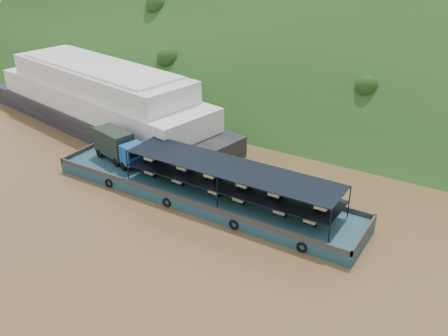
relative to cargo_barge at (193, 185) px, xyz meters
The scene contains 4 objects.
ground 5.11m from the cargo_barge, 14.55° to the right, with size 160.00×160.00×0.00m, color brown.
hillside 35.10m from the cargo_barge, 82.12° to the left, with size 140.00×28.00×28.00m, color #1A3915.
cargo_barge is the anchor object (origin of this frame).
passenger_ferry 24.85m from the cargo_barge, 155.75° to the left, with size 45.31×18.88×8.92m.
Camera 1 is at (22.57, -36.97, 26.48)m, focal length 40.00 mm.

